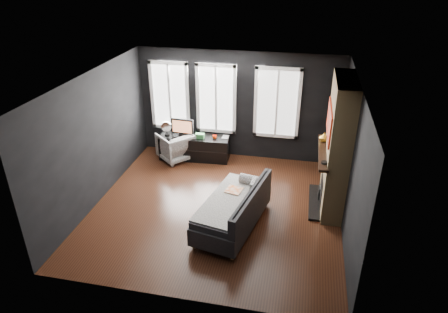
% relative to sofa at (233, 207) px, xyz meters
% --- Properties ---
extents(floor, '(5.00, 5.00, 0.00)m').
position_rel_sofa_xyz_m(floor, '(-0.44, 0.52, -0.43)').
color(floor, black).
rests_on(floor, ground).
extents(ceiling, '(5.00, 5.00, 0.00)m').
position_rel_sofa_xyz_m(ceiling, '(-0.44, 0.52, 2.27)').
color(ceiling, white).
rests_on(ceiling, ground).
extents(wall_back, '(5.00, 0.02, 2.70)m').
position_rel_sofa_xyz_m(wall_back, '(-0.44, 3.02, 0.92)').
color(wall_back, black).
rests_on(wall_back, ground).
extents(wall_left, '(0.02, 5.00, 2.70)m').
position_rel_sofa_xyz_m(wall_left, '(-2.94, 0.52, 0.92)').
color(wall_left, black).
rests_on(wall_left, ground).
extents(wall_right, '(0.02, 5.00, 2.70)m').
position_rel_sofa_xyz_m(wall_right, '(2.06, 0.52, 0.92)').
color(wall_right, black).
rests_on(wall_right, ground).
extents(windows, '(4.00, 0.16, 1.76)m').
position_rel_sofa_xyz_m(windows, '(-0.89, 2.98, 1.95)').
color(windows, white).
rests_on(windows, wall_back).
extents(fireplace, '(0.70, 1.62, 2.70)m').
position_rel_sofa_xyz_m(fireplace, '(1.86, 1.12, 0.92)').
color(fireplace, '#93724C').
rests_on(fireplace, floor).
extents(sofa, '(1.38, 2.15, 0.85)m').
position_rel_sofa_xyz_m(sofa, '(0.00, 0.00, 0.00)').
color(sofa, '#232325').
rests_on(sofa, floor).
extents(stripe_pillow, '(0.10, 0.32, 0.31)m').
position_rel_sofa_xyz_m(stripe_pillow, '(0.32, 0.46, 0.19)').
color(stripe_pillow, gray).
rests_on(stripe_pillow, sofa).
extents(armchair, '(1.04, 1.04, 0.78)m').
position_rel_sofa_xyz_m(armchair, '(-1.93, 2.47, -0.04)').
color(armchair, silver).
rests_on(armchair, floor).
extents(media_console, '(1.77, 0.64, 0.60)m').
position_rel_sofa_xyz_m(media_console, '(-1.48, 2.62, -0.13)').
color(media_console, black).
rests_on(media_console, floor).
extents(monitor, '(0.59, 0.16, 0.52)m').
position_rel_sofa_xyz_m(monitor, '(-1.77, 2.60, 0.43)').
color(monitor, black).
rests_on(monitor, media_console).
extents(desk_fan, '(0.29, 0.29, 0.37)m').
position_rel_sofa_xyz_m(desk_fan, '(-2.18, 2.59, 0.36)').
color(desk_fan, '#A8A8A8').
rests_on(desk_fan, media_console).
extents(mug, '(0.12, 0.09, 0.11)m').
position_rel_sofa_xyz_m(mug, '(-0.95, 2.61, 0.23)').
color(mug, '#F13708').
rests_on(mug, media_console).
extents(book, '(0.15, 0.02, 0.21)m').
position_rel_sofa_xyz_m(book, '(-0.78, 2.74, 0.28)').
color(book, beige).
rests_on(book, media_console).
extents(storage_box, '(0.22, 0.14, 0.12)m').
position_rel_sofa_xyz_m(storage_box, '(-1.31, 2.57, 0.23)').
color(storage_box, '#387F41').
rests_on(storage_box, media_console).
extents(mantel_vase, '(0.23, 0.24, 0.19)m').
position_rel_sofa_xyz_m(mantel_vase, '(1.61, 1.57, 0.90)').
color(mantel_vase, gold).
rests_on(mantel_vase, fireplace).
extents(mantel_clock, '(0.13, 0.13, 0.04)m').
position_rel_sofa_xyz_m(mantel_clock, '(1.61, 0.57, 0.82)').
color(mantel_clock, black).
rests_on(mantel_clock, fireplace).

